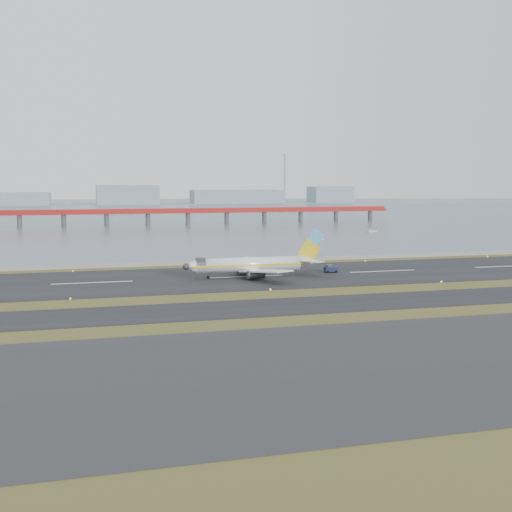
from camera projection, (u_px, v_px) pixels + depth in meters
name	position (u px, v px, depth m)	size (l,w,h in m)	color
ground	(280.00, 296.00, 142.67)	(1000.00, 1000.00, 0.00)	#3D4619
apron_strip	(397.00, 362.00, 89.95)	(1000.00, 50.00, 0.10)	#2A2A2C
taxiway_strip	(298.00, 306.00, 131.16)	(1000.00, 18.00, 0.10)	black
runway_strip	(246.00, 277.00, 171.42)	(1000.00, 45.00, 0.10)	black
seawall	(223.00, 262.00, 200.12)	(1000.00, 2.50, 1.00)	gray
bay_water	(129.00, 210.00, 583.55)	(1400.00, 800.00, 1.30)	#4C606D
red_pier	(188.00, 212.00, 386.68)	(260.00, 5.00, 10.20)	maroon
far_shoreline	(131.00, 199.00, 739.77)	(1400.00, 80.00, 60.50)	#85949E
airliner	(254.00, 264.00, 170.40)	(38.52, 32.89, 12.80)	white
pushback_tug	(330.00, 269.00, 179.24)	(3.56, 2.14, 2.26)	#151E3A
workboat_near	(316.00, 239.00, 279.67)	(6.92, 4.19, 1.61)	silver
workboat_far	(371.00, 231.00, 325.16)	(6.38, 3.72, 1.48)	silver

